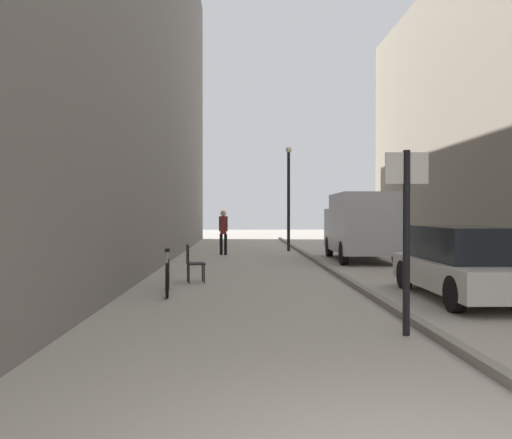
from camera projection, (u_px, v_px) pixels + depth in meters
The scene contains 10 objects.
ground_plane at pixel (278, 273), 14.77m from camera, with size 80.00×80.00×0.00m, color #A8A093.
building_facade_left at pixel (99, 1), 14.52m from camera, with size 3.00×40.00×15.54m, color slate.
kerb_strip at pixel (332, 271), 14.82m from camera, with size 0.16×40.00×0.12m, color gray.
pedestrian_main_foreground at pixel (223, 229), 21.24m from camera, with size 0.37×0.24×1.85m.
delivery_van at pixel (361, 225), 18.62m from camera, with size 2.15×4.89×2.43m.
parked_car at pixel (467, 263), 10.28m from camera, with size 1.90×4.23×1.45m.
street_sign_post at pixel (406, 226), 7.16m from camera, with size 0.60×0.10×2.60m.
lamp_post at pixel (289, 191), 23.26m from camera, with size 0.28×0.28×4.76m.
bicycle_leaning at pixel (168, 276), 10.84m from camera, with size 0.28×1.76×0.98m.
cafe_chair_near_window at pixel (192, 261), 12.68m from camera, with size 0.51×0.51×0.94m.
Camera 1 is at (-1.11, -2.72, 1.71)m, focal length 35.90 mm.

